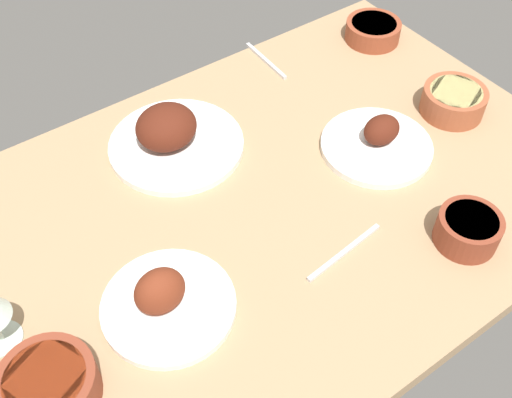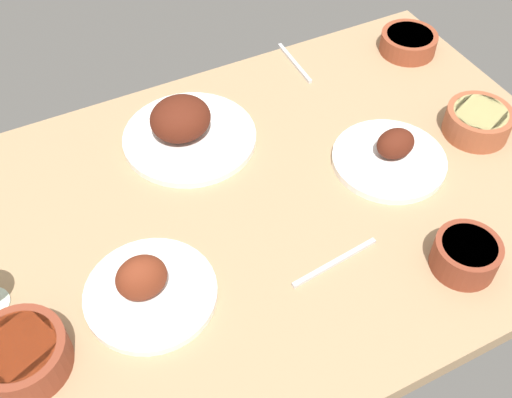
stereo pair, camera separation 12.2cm
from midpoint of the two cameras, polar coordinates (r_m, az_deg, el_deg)
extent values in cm
cube|color=tan|center=(125.38, -2.79, -1.37)|extent=(140.00, 90.00, 4.00)
cylinder|color=white|center=(136.71, -9.91, 4.80)|extent=(29.36, 29.36, 1.60)
ellipsoid|color=#511E11|center=(133.88, -10.90, 6.41)|extent=(13.31, 12.12, 9.12)
cylinder|color=white|center=(135.82, 8.53, 4.68)|extent=(24.27, 24.27, 1.60)
ellipsoid|color=#511E11|center=(134.37, 8.98, 6.19)|extent=(8.40, 6.65, 6.30)
cylinder|color=white|center=(111.05, -11.25, -9.87)|extent=(23.69, 23.69, 1.60)
ellipsoid|color=maroon|center=(107.25, -12.15, -8.52)|extent=(9.08, 7.23, 8.68)
cylinder|color=brown|center=(120.55, 16.27, -2.91)|extent=(12.06, 12.06, 6.29)
cylinder|color=white|center=(118.57, 16.53, -2.11)|extent=(9.89, 9.89, 1.00)
cylinder|color=brown|center=(167.64, 8.63, 14.99)|extent=(14.16, 14.16, 5.00)
cylinder|color=#D6BC70|center=(166.56, 8.71, 15.57)|extent=(11.61, 11.61, 1.00)
cylinder|color=brown|center=(106.42, -21.84, -16.00)|extent=(15.37, 15.37, 6.50)
cylinder|color=#9E3314|center=(104.09, -22.28, -15.33)|extent=(12.61, 12.61, 1.00)
cylinder|color=#A35133|center=(147.48, 15.51, 8.58)|extent=(14.42, 14.42, 6.07)
cylinder|color=#DBCC7A|center=(145.93, 15.71, 9.33)|extent=(11.83, 11.83, 1.00)
cylinder|color=silver|center=(117.13, -25.24, -11.79)|extent=(7.00, 7.00, 0.50)
cube|color=silver|center=(158.94, -1.34, 12.55)|extent=(1.53, 17.00, 0.80)
cube|color=silver|center=(116.45, 5.18, -5.09)|extent=(18.98, 2.94, 0.80)
camera|label=1|loc=(0.06, -92.87, -3.24)|focal=43.36mm
camera|label=2|loc=(0.06, 87.13, 3.24)|focal=43.36mm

